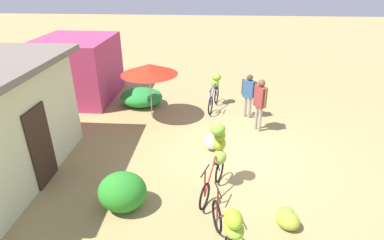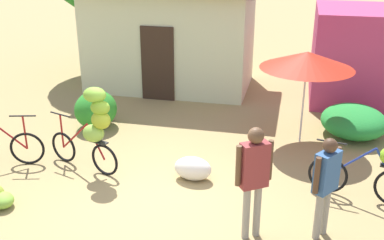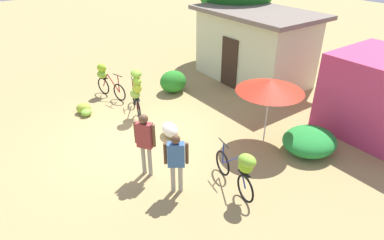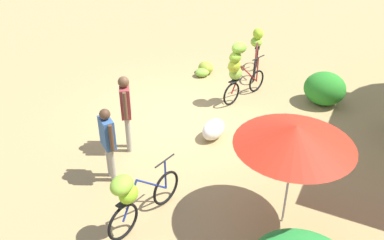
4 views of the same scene
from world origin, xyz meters
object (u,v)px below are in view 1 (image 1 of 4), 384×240
Objects in this scene: produce_sack at (212,141)px; banana_pile_on_ground at (288,219)px; bicycle_leftmost at (229,228)px; shop_pink at (78,69)px; person_vendor at (249,92)px; person_bystander at (260,100)px; market_umbrella at (149,69)px; bicycle_center_loaded at (215,88)px; bicycle_near_pile at (218,151)px.

banana_pile_on_ground is at bearing -151.81° from produce_sack.
bicycle_leftmost is at bearing 125.81° from banana_pile_on_ground.
person_vendor is (-1.47, -6.73, -0.25)m from shop_pink.
person_bystander reaches higher than banana_pile_on_ground.
produce_sack is at bearing -131.17° from market_umbrella.
produce_sack is 0.44× the size of person_vendor.
produce_sack is at bearing 178.80° from bicycle_center_loaded.
bicycle_near_pile is at bearing 50.84° from banana_pile_on_ground.
shop_pink is 9.67m from bicycle_leftmost.
produce_sack is (3.98, 0.35, -0.52)m from bicycle_leftmost.
person_vendor is 0.90× the size of person_bystander.
produce_sack is 2.67m from person_vendor.
bicycle_near_pile is 1.98× the size of banana_pile_on_ground.
person_vendor reaches higher than bicycle_leftmost.
market_umbrella is at bearing 119.79° from bicycle_center_loaded.
bicycle_leftmost is at bearing -174.98° from produce_sack.
person_bystander is at bearing -109.55° from shop_pink.
produce_sack is at bearing 150.93° from person_vendor.
produce_sack is 0.40× the size of person_bystander.
bicycle_center_loaded is 1.53m from person_vendor.
person_bystander is at bearing -165.95° from person_vendor.
market_umbrella is at bearing 48.83° from produce_sack.
shop_pink is at bearing 61.37° from market_umbrella.
shop_pink is 6.90m from person_vendor.
banana_pile_on_ground is at bearing -165.89° from bicycle_center_loaded.
person_bystander reaches higher than person_vendor.
market_umbrella reaches higher than bicycle_center_loaded.
market_umbrella is 1.15× the size of bicycle_center_loaded.
bicycle_near_pile reaches higher than person_vendor.
bicycle_center_loaded reaches higher than banana_pile_on_ground.
bicycle_near_pile is at bearing 164.81° from person_vendor.
bicycle_center_loaded is at bearing 2.26° from bicycle_leftmost.
banana_pile_on_ground is at bearing -133.50° from shop_pink.
person_bystander reaches higher than bicycle_near_pile.
person_vendor is at bearing 4.22° from banana_pile_on_ground.
bicycle_center_loaded is at bearing 36.19° from person_bystander.
banana_pile_on_ground is (-1.22, -1.50, -0.84)m from bicycle_near_pile.
banana_pile_on_ground is (-6.24, -1.57, -0.59)m from bicycle_center_loaded.
banana_pile_on_ground is 0.48× the size of person_bystander.
person_bystander reaches higher than produce_sack.
bicycle_near_pile is at bearing -175.65° from produce_sack.
person_vendor is (6.22, -0.90, 0.23)m from bicycle_leftmost.
market_umbrella reaches higher than bicycle_near_pile.
market_umbrella is at bearing 79.64° from person_bystander.
person_vendor is (5.29, 0.39, 0.81)m from banana_pile_on_ground.
person_vendor is at bearing -8.20° from bicycle_leftmost.
person_vendor is at bearing -84.38° from market_umbrella.
market_umbrella is (-1.81, -3.32, 0.60)m from shop_pink.
bicycle_leftmost is 1.69m from banana_pile_on_ground.
bicycle_center_loaded is 2.03× the size of banana_pile_on_ground.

